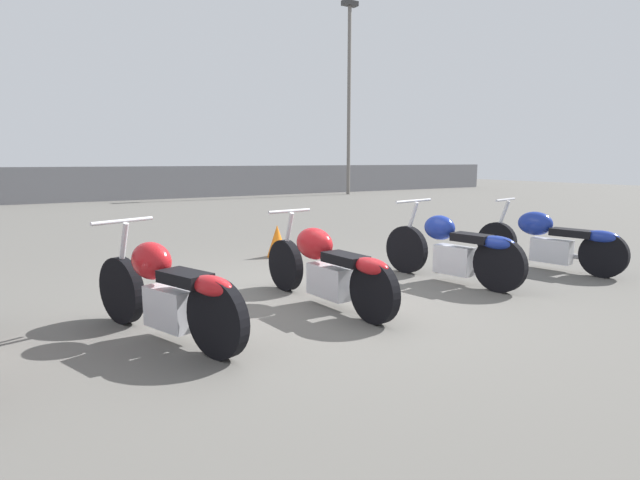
# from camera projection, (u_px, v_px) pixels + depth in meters

# --- Properties ---
(ground_plane) EXTENTS (60.00, 60.00, 0.00)m
(ground_plane) POSITION_uv_depth(u_px,v_px,m) (326.00, 299.00, 5.59)
(ground_plane) COLOR #5B5954
(fence_back) EXTENTS (40.00, 0.04, 1.31)m
(fence_back) POSITION_uv_depth(u_px,v_px,m) (109.00, 184.00, 18.93)
(fence_back) COLOR gray
(fence_back) RESTS_ON ground_plane
(light_pole_left) EXTENTS (0.70, 0.35, 8.36)m
(light_pole_left) POSITION_uv_depth(u_px,v_px,m) (349.00, 84.00, 22.13)
(light_pole_left) COLOR slate
(light_pole_left) RESTS_ON ground_plane
(motorcycle_slot_1) EXTENTS (0.90, 1.92, 1.01)m
(motorcycle_slot_1) POSITION_uv_depth(u_px,v_px,m) (167.00, 291.00, 4.25)
(motorcycle_slot_1) COLOR black
(motorcycle_slot_1) RESTS_ON ground_plane
(motorcycle_slot_2) EXTENTS (0.57, 2.14, 0.97)m
(motorcycle_slot_2) POSITION_uv_depth(u_px,v_px,m) (327.00, 266.00, 5.27)
(motorcycle_slot_2) COLOR black
(motorcycle_slot_2) RESTS_ON ground_plane
(motorcycle_slot_3) EXTENTS (0.73, 2.01, 1.02)m
(motorcycle_slot_3) POSITION_uv_depth(u_px,v_px,m) (453.00, 249.00, 6.30)
(motorcycle_slot_3) COLOR black
(motorcycle_slot_3) RESTS_ON ground_plane
(motorcycle_slot_4) EXTENTS (0.73, 2.06, 0.97)m
(motorcycle_slot_4) POSITION_uv_depth(u_px,v_px,m) (549.00, 240.00, 7.06)
(motorcycle_slot_4) COLOR black
(motorcycle_slot_4) RESTS_ON ground_plane
(traffic_cone_far) EXTENTS (0.34, 0.34, 0.51)m
(traffic_cone_far) POSITION_uv_depth(u_px,v_px,m) (277.00, 241.00, 8.00)
(traffic_cone_far) COLOR orange
(traffic_cone_far) RESTS_ON ground_plane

